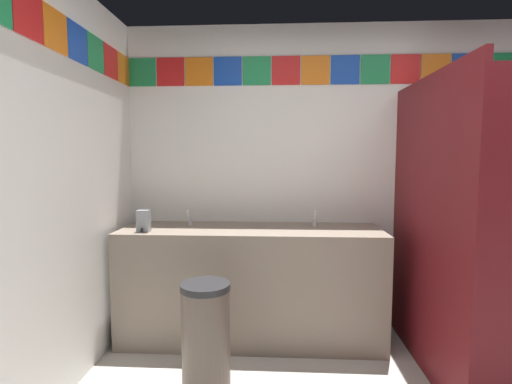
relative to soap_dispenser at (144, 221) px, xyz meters
name	(u,v)px	position (x,y,z in m)	size (l,w,h in m)	color
wall_back	(356,177)	(1.65, 0.52, 0.30)	(3.84, 0.09, 2.51)	white
vanity_counter	(251,282)	(0.78, 0.18, -0.51)	(2.00, 0.60, 0.88)	gray
faucet_left	(190,219)	(0.28, 0.27, -0.03)	(0.04, 0.10, 0.14)	silver
faucet_right	(315,220)	(1.28, 0.27, -0.03)	(0.04, 0.10, 0.14)	silver
soap_dispenser	(144,221)	(0.00, 0.00, 0.00)	(0.09, 0.09, 0.16)	gray
stall_divider	(473,233)	(2.15, -0.42, 0.02)	(0.92, 1.31, 1.96)	maroon
toilet	(492,314)	(2.53, 0.00, -0.65)	(0.39, 0.49, 0.74)	white
trash_bin	(206,336)	(0.55, -0.51, -0.62)	(0.30, 0.30, 0.67)	brown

